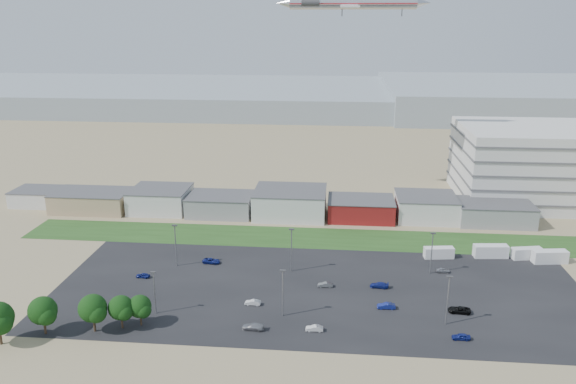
# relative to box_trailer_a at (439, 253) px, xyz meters

# --- Properties ---
(ground) EXTENTS (700.00, 700.00, 0.00)m
(ground) POSITION_rel_box_trailer_a_xyz_m (-35.14, -41.18, -1.42)
(ground) COLOR #857654
(ground) RESTS_ON ground
(parking_lot) EXTENTS (120.00, 50.00, 0.01)m
(parking_lot) POSITION_rel_box_trailer_a_xyz_m (-30.14, -21.18, -1.41)
(parking_lot) COLOR black
(parking_lot) RESTS_ON ground
(grass_strip) EXTENTS (160.00, 16.00, 0.02)m
(grass_strip) POSITION_rel_box_trailer_a_xyz_m (-35.14, 10.82, -1.41)
(grass_strip) COLOR #25491B
(grass_strip) RESTS_ON ground
(hills_backdrop) EXTENTS (700.00, 200.00, 9.00)m
(hills_backdrop) POSITION_rel_box_trailer_a_xyz_m (4.86, 273.82, 3.08)
(hills_backdrop) COLOR gray
(hills_backdrop) RESTS_ON ground
(building_row) EXTENTS (170.00, 20.00, 8.00)m
(building_row) POSITION_rel_box_trailer_a_xyz_m (-52.14, 29.82, 2.58)
(building_row) COLOR silver
(building_row) RESTS_ON ground
(box_trailer_a) EXTENTS (7.80, 3.34, 2.83)m
(box_trailer_a) POSITION_rel_box_trailer_a_xyz_m (0.00, 0.00, 0.00)
(box_trailer_a) COLOR silver
(box_trailer_a) RESTS_ON ground
(box_trailer_b) EXTENTS (8.86, 3.49, 3.24)m
(box_trailer_b) POSITION_rel_box_trailer_a_xyz_m (13.43, 1.74, 0.21)
(box_trailer_b) COLOR silver
(box_trailer_b) RESTS_ON ground
(box_trailer_c) EXTENTS (8.00, 3.86, 2.88)m
(box_trailer_c) POSITION_rel_box_trailer_a_xyz_m (22.45, 1.60, 0.02)
(box_trailer_c) COLOR silver
(box_trailer_c) RESTS_ON ground
(box_trailer_d) EXTENTS (8.88, 3.79, 3.23)m
(box_trailer_d) POSITION_rel_box_trailer_a_xyz_m (27.40, -0.49, 0.20)
(box_trailer_d) COLOR silver
(box_trailer_d) RESTS_ON ground
(tree_left) EXTENTS (5.89, 5.89, 8.83)m
(tree_left) POSITION_rel_box_trailer_a_xyz_m (-82.55, -44.56, 3.00)
(tree_left) COLOR black
(tree_left) RESTS_ON ground
(tree_mid) EXTENTS (5.92, 5.92, 8.87)m
(tree_mid) POSITION_rel_box_trailer_a_xyz_m (-73.31, -42.81, 3.02)
(tree_mid) COLOR black
(tree_mid) RESTS_ON ground
(tree_right) EXTENTS (5.26, 5.26, 7.89)m
(tree_right) POSITION_rel_box_trailer_a_xyz_m (-68.39, -41.11, 2.53)
(tree_right) COLOR black
(tree_right) RESTS_ON ground
(tree_near) EXTENTS (4.91, 4.91, 7.36)m
(tree_near) POSITION_rel_box_trailer_a_xyz_m (-65.03, -39.72, 2.27)
(tree_near) COLOR black
(tree_near) RESTS_ON ground
(lightpole_front_l) EXTENTS (1.11, 0.46, 9.48)m
(lightpole_front_l) POSITION_rel_box_trailer_a_xyz_m (-63.58, -34.72, 3.32)
(lightpole_front_l) COLOR slate
(lightpole_front_l) RESTS_ON ground
(lightpole_front_m) EXTENTS (1.22, 0.51, 10.34)m
(lightpole_front_m) POSITION_rel_box_trailer_a_xyz_m (-37.05, -33.34, 3.75)
(lightpole_front_m) COLOR slate
(lightpole_front_m) RESTS_ON ground
(lightpole_front_r) EXTENTS (1.25, 0.52, 10.60)m
(lightpole_front_r) POSITION_rel_box_trailer_a_xyz_m (-4.02, -33.71, 3.89)
(lightpole_front_r) COLOR slate
(lightpole_front_r) RESTS_ON ground
(lightpole_back_l) EXTENTS (1.27, 0.53, 10.84)m
(lightpole_back_l) POSITION_rel_box_trailer_a_xyz_m (-65.91, -11.09, 4.00)
(lightpole_back_l) COLOR slate
(lightpole_back_l) RESTS_ON ground
(lightpole_back_m) EXTENTS (1.29, 0.54, 11.01)m
(lightpole_back_m) POSITION_rel_box_trailer_a_xyz_m (-37.13, -11.54, 4.09)
(lightpole_back_m) COLOR slate
(lightpole_back_m) RESTS_ON ground
(lightpole_back_r) EXTENTS (1.23, 0.51, 10.49)m
(lightpole_back_r) POSITION_rel_box_trailer_a_xyz_m (-3.57, -9.76, 3.83)
(lightpole_back_r) COLOR slate
(lightpole_back_r) RESTS_ON ground
(airliner) EXTENTS (48.26, 33.22, 14.14)m
(airliner) POSITION_rel_box_trailer_a_xyz_m (-23.29, 47.90, 62.46)
(airliner) COLOR silver
(parked_car_0) EXTENTS (4.79, 2.49, 1.29)m
(parked_car_0) POSITION_rel_box_trailer_a_xyz_m (-0.37, -28.68, -0.77)
(parked_car_0) COLOR black
(parked_car_0) RESTS_ON ground
(parked_car_1) EXTENTS (3.90, 1.47, 1.27)m
(parked_car_1) POSITION_rel_box_trailer_a_xyz_m (-15.46, -28.33, -0.78)
(parked_car_1) COLOR navy
(parked_car_1) RESTS_ON ground
(parked_car_2) EXTENTS (3.52, 1.43, 1.20)m
(parked_car_2) POSITION_rel_box_trailer_a_xyz_m (-2.06, -39.21, -0.82)
(parked_car_2) COLOR navy
(parked_car_2) RESTS_ON ground
(parked_car_3) EXTENTS (4.56, 2.19, 1.28)m
(parked_car_3) POSITION_rel_box_trailer_a_xyz_m (-42.40, -39.31, -0.78)
(parked_car_3) COLOR #A5A5AA
(parked_car_3) RESTS_ON ground
(parked_car_4) EXTENTS (3.48, 1.36, 1.13)m
(parked_car_4) POSITION_rel_box_trailer_a_xyz_m (-43.96, -29.29, -0.85)
(parked_car_4) COLOR silver
(parked_car_4) RESTS_ON ground
(parked_car_5) EXTENTS (3.41, 1.62, 1.13)m
(parked_car_5) POSITION_rel_box_trailer_a_xyz_m (-72.06, -18.44, -0.85)
(parked_car_5) COLOR navy
(parked_car_5) RESTS_ON ground
(parked_car_7) EXTENTS (3.48, 1.34, 1.13)m
(parked_car_7) POSITION_rel_box_trailer_a_xyz_m (-28.67, -19.33, -0.85)
(parked_car_7) COLOR #595B5E
(parked_car_7) RESTS_ON ground
(parked_car_8) EXTENTS (3.35, 1.38, 1.13)m
(parked_car_8) POSITION_rel_box_trailer_a_xyz_m (-0.41, -8.93, -0.85)
(parked_car_8) COLOR #A5A5AA
(parked_car_8) RESTS_ON ground
(parked_car_9) EXTENTS (4.60, 2.44, 1.23)m
(parked_car_9) POSITION_rel_box_trailer_a_xyz_m (-57.66, -8.76, -0.80)
(parked_car_9) COLOR navy
(parked_car_9) RESTS_ON ground
(parked_car_12) EXTENTS (4.38, 2.10, 1.23)m
(parked_car_12) POSITION_rel_box_trailer_a_xyz_m (-16.33, -18.54, -0.80)
(parked_car_12) COLOR navy
(parked_car_12) RESTS_ON ground
(parked_car_13) EXTENTS (3.50, 1.29, 1.14)m
(parked_car_13) POSITION_rel_box_trailer_a_xyz_m (-30.25, -38.69, -0.84)
(parked_car_13) COLOR silver
(parked_car_13) RESTS_ON ground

